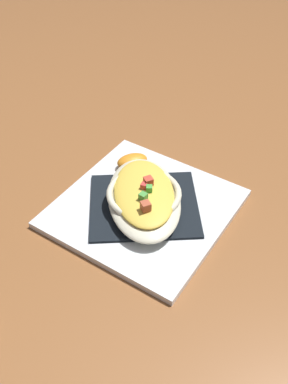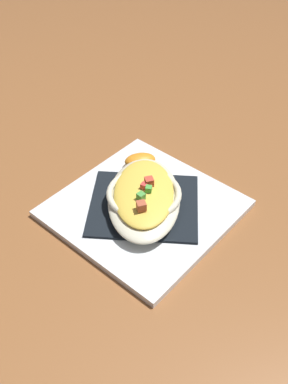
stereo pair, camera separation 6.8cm
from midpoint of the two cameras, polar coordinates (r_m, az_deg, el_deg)
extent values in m
plane|color=brown|center=(0.71, 2.75, -2.54)|extent=(2.60, 2.60, 0.00)
cube|color=white|center=(0.71, 2.76, -2.23)|extent=(0.27, 0.27, 0.01)
cube|color=black|center=(0.70, 2.78, -1.79)|extent=(0.22, 0.22, 0.00)
ellipsoid|color=beige|center=(0.69, 2.83, -0.86)|extent=(0.21, 0.21, 0.03)
torus|color=beige|center=(0.68, 2.85, -0.28)|extent=(0.16, 0.16, 0.01)
ellipsoid|color=#E6C045|center=(0.68, 2.86, -0.16)|extent=(0.17, 0.17, 0.02)
cube|color=#CE3D37|center=(0.68, 3.10, 0.75)|extent=(0.01, 0.01, 0.01)
cube|color=#4B9F42|center=(0.66, 2.59, -0.67)|extent=(0.01, 0.01, 0.01)
cube|color=#CD4431|center=(0.68, 3.25, 1.37)|extent=(0.02, 0.02, 0.01)
cube|color=green|center=(0.67, 3.69, 0.37)|extent=(0.01, 0.01, 0.01)
cube|color=#B85436|center=(0.64, 2.71, -1.92)|extent=(0.02, 0.02, 0.01)
ellipsoid|color=#53275A|center=(0.76, 2.02, 2.74)|extent=(0.05, 0.04, 0.01)
ellipsoid|color=orange|center=(0.77, 2.05, 3.89)|extent=(0.06, 0.06, 0.02)
camera|label=1|loc=(0.03, -87.13, 2.66)|focal=42.06mm
camera|label=2|loc=(0.03, 92.87, -2.66)|focal=42.06mm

